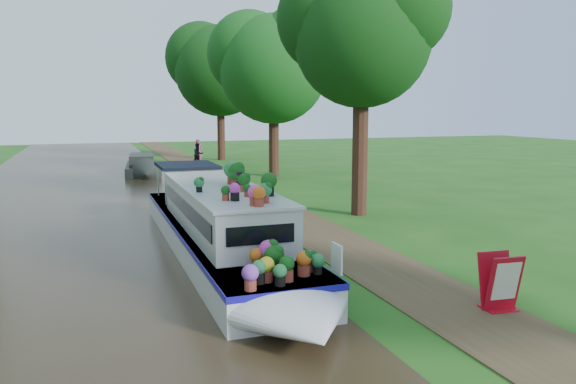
{
  "coord_description": "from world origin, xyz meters",
  "views": [
    {
      "loc": [
        -5.37,
        -15.02,
        3.85
      ],
      "look_at": [
        0.33,
        0.94,
        1.3
      ],
      "focal_mm": 35.0,
      "sensor_mm": 36.0,
      "label": 1
    }
  ],
  "objects_px": {
    "second_boat": "(142,166)",
    "pedestrian_dark": "(198,154)",
    "plant_boat": "(222,226)",
    "sandwich_board": "(500,285)",
    "pedestrian_pink": "(198,151)"
  },
  "relations": [
    {
      "from": "plant_boat",
      "to": "sandwich_board",
      "type": "xyz_separation_m",
      "value": [
        4.14,
        -5.48,
        -0.33
      ]
    },
    {
      "from": "plant_boat",
      "to": "pedestrian_dark",
      "type": "height_order",
      "value": "plant_boat"
    },
    {
      "from": "second_boat",
      "to": "pedestrian_pink",
      "type": "xyz_separation_m",
      "value": [
        4.28,
        5.03,
        0.4
      ]
    },
    {
      "from": "plant_boat",
      "to": "second_boat",
      "type": "relative_size",
      "value": 2.22
    },
    {
      "from": "second_boat",
      "to": "sandwich_board",
      "type": "distance_m",
      "value": 25.59
    },
    {
      "from": "second_boat",
      "to": "pedestrian_dark",
      "type": "bearing_deg",
      "value": 47.33
    },
    {
      "from": "plant_boat",
      "to": "pedestrian_pink",
      "type": "height_order",
      "value": "plant_boat"
    },
    {
      "from": "pedestrian_dark",
      "to": "sandwich_board",
      "type": "bearing_deg",
      "value": -106.9
    },
    {
      "from": "second_boat",
      "to": "pedestrian_dark",
      "type": "relative_size",
      "value": 4.07
    },
    {
      "from": "pedestrian_dark",
      "to": "second_boat",
      "type": "bearing_deg",
      "value": -156.03
    },
    {
      "from": "sandwich_board",
      "to": "pedestrian_pink",
      "type": "relative_size",
      "value": 0.65
    },
    {
      "from": "plant_boat",
      "to": "pedestrian_dark",
      "type": "distance_m",
      "value": 23.58
    },
    {
      "from": "plant_boat",
      "to": "sandwich_board",
      "type": "height_order",
      "value": "plant_boat"
    },
    {
      "from": "second_boat",
      "to": "sandwich_board",
      "type": "bearing_deg",
      "value": -74.49
    },
    {
      "from": "second_boat",
      "to": "pedestrian_dark",
      "type": "xyz_separation_m",
      "value": [
        3.98,
        3.53,
        0.31
      ]
    }
  ]
}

